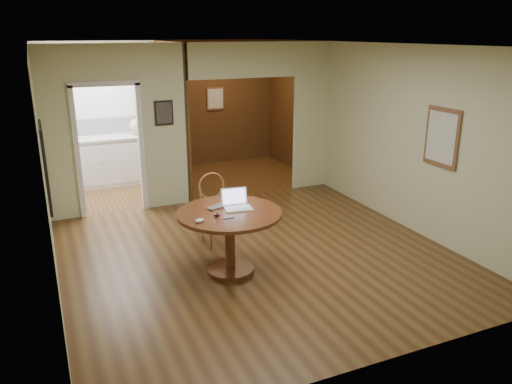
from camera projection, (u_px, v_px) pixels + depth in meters
name	position (u px, v px, depth m)	size (l,w,h in m)	color
floor	(259.00, 256.00, 6.67)	(5.00, 5.00, 0.00)	#472914
room_shell	(164.00, 125.00, 8.80)	(5.20, 7.50, 5.00)	silver
dining_table	(230.00, 227.00, 6.07)	(1.27, 1.27, 0.80)	brown
chair	(215.00, 205.00, 6.96)	(0.45, 0.45, 1.00)	olive
open_laptop	(236.00, 203.00, 6.13)	(0.36, 0.32, 0.23)	white
closed_laptop	(220.00, 207.00, 6.11)	(0.30, 0.19, 0.02)	#B2B2B7
mouse	(200.00, 220.00, 5.65)	(0.11, 0.06, 0.05)	white
wine_glass	(217.00, 213.00, 5.83)	(0.08, 0.08, 0.09)	white
pen	(229.00, 218.00, 5.77)	(0.01, 0.01, 0.13)	#0B1053
kitchen_cabinet	(108.00, 161.00, 9.68)	(2.06, 0.60, 0.94)	white
grocery_bag	(137.00, 126.00, 9.72)	(0.32, 0.27, 0.32)	beige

